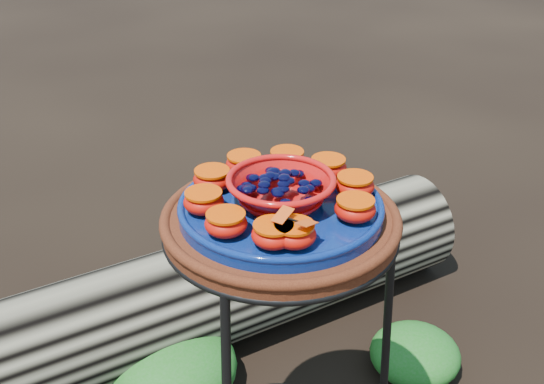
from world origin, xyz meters
TOP-DOWN VIEW (x-y plane):
  - plant_stand at (0.00, 0.00)m, footprint 0.44×0.44m
  - terracotta_saucer at (0.00, 0.00)m, footprint 0.40×0.40m
  - cobalt_plate at (0.00, 0.00)m, footprint 0.34×0.34m
  - red_bowl at (0.00, 0.00)m, footprint 0.17×0.17m
  - glass_gems at (0.00, 0.00)m, footprint 0.13×0.13m
  - orange_half_0 at (-0.06, -0.12)m, footprint 0.07×0.07m
  - orange_half_1 at (0.07, -0.11)m, footprint 0.07×0.07m
  - orange_half_2 at (0.12, -0.05)m, footprint 0.07×0.07m
  - orange_half_3 at (0.12, 0.03)m, footprint 0.07×0.07m
  - orange_half_4 at (0.08, 0.10)m, footprint 0.07×0.07m
  - orange_half_5 at (0.01, 0.13)m, footprint 0.07×0.07m
  - orange_half_6 at (-0.07, 0.11)m, footprint 0.07×0.07m
  - orange_half_7 at (-0.12, 0.05)m, footprint 0.07×0.07m
  - orange_half_8 at (-0.12, -0.03)m, footprint 0.07×0.07m
  - orange_half_9 at (-0.08, -0.10)m, footprint 0.07×0.07m
  - butterfly at (-0.06, -0.12)m, footprint 0.09×0.07m
  - driftwood_log at (0.11, 0.57)m, footprint 1.67×0.53m
  - foliage_right at (0.54, 0.13)m, footprint 0.24×0.24m
  - foliage_back at (-0.03, 0.43)m, footprint 0.34×0.34m

SIDE VIEW (x-z plane):
  - foliage_right at x=0.54m, z-range 0.00..0.12m
  - foliage_back at x=-0.03m, z-range 0.00..0.17m
  - driftwood_log at x=0.11m, z-range 0.00..0.31m
  - plant_stand at x=0.00m, z-range 0.00..0.70m
  - terracotta_saucer at x=0.00m, z-range 0.70..0.73m
  - cobalt_plate at x=0.00m, z-range 0.73..0.76m
  - orange_half_0 at x=-0.06m, z-range 0.76..0.79m
  - orange_half_1 at x=0.07m, z-range 0.76..0.79m
  - orange_half_2 at x=0.12m, z-range 0.76..0.79m
  - orange_half_3 at x=0.12m, z-range 0.76..0.79m
  - orange_half_4 at x=0.08m, z-range 0.76..0.79m
  - orange_half_5 at x=0.01m, z-range 0.76..0.79m
  - orange_half_6 at x=-0.07m, z-range 0.76..0.79m
  - orange_half_7 at x=-0.12m, z-range 0.76..0.79m
  - orange_half_8 at x=-0.12m, z-range 0.76..0.79m
  - orange_half_9 at x=-0.08m, z-range 0.76..0.79m
  - red_bowl at x=0.00m, z-range 0.76..0.80m
  - butterfly at x=-0.06m, z-range 0.79..0.81m
  - glass_gems at x=0.00m, z-range 0.80..0.83m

